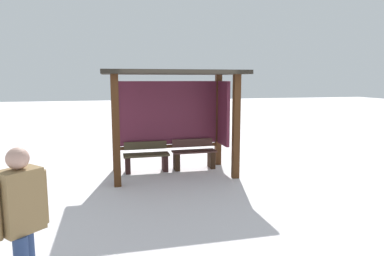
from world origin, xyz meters
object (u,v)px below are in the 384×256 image
Objects in this scene: bench_left_inside at (146,158)px; bench_center_inside at (194,156)px; person_walking at (22,216)px; bus_shelter at (176,97)px.

bench_center_inside is at bearing 0.11° from bench_left_inside.
person_walking reaches higher than bench_center_inside.
bus_shelter is 1.97× the size of person_walking.
bench_left_inside is 1.00× the size of bench_center_inside.
person_walking is at bearing -109.79° from bench_left_inside.
bus_shelter is at bearing -159.65° from bench_center_inside.
bench_center_inside is 5.74m from person_walking.
bench_left_inside is (-0.72, 0.19, -1.52)m from bus_shelter.
bench_center_inside is (0.51, 0.19, -1.52)m from bus_shelter.
bench_left_inside is at bearing 165.42° from bus_shelter.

